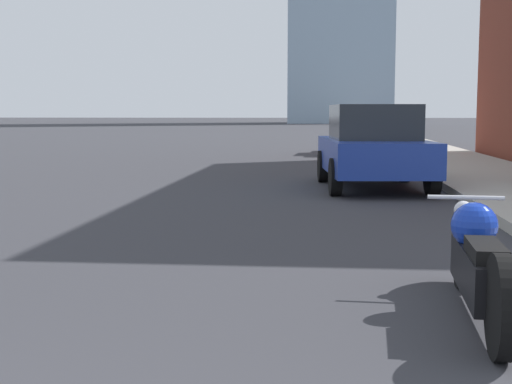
{
  "coord_description": "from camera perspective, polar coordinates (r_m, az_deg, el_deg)",
  "views": [
    {
      "loc": [
        2.17,
        -1.35,
        1.49
      ],
      "look_at": [
        1.51,
        5.41,
        0.73
      ],
      "focal_mm": 50.0,
      "sensor_mm": 36.0,
      "label": 1
    }
  ],
  "objects": [
    {
      "name": "sidewalk",
      "position": [
        41.54,
        10.66,
        4.32
      ],
      "size": [
        2.84,
        240.0,
        0.15
      ],
      "color": "#9E998E",
      "rests_on": "ground_plane"
    },
    {
      "name": "motorcycle",
      "position": [
        5.49,
        17.31,
        -5.32
      ],
      "size": [
        0.62,
        2.47,
        0.81
      ],
      "rotation": [
        0.0,
        0.0,
        -0.06
      ],
      "color": "black",
      "rests_on": "ground_plane"
    },
    {
      "name": "parked_car_blue",
      "position": [
        14.19,
        9.37,
        3.61
      ],
      "size": [
        2.23,
        4.24,
        1.64
      ],
      "rotation": [
        0.0,
        0.0,
        0.09
      ],
      "color": "#1E3899",
      "rests_on": "ground_plane"
    },
    {
      "name": "parked_car_red",
      "position": [
        26.37,
        8.21,
        4.81
      ],
      "size": [
        2.12,
        4.23,
        1.56
      ],
      "rotation": [
        0.0,
        0.0,
        -0.06
      ],
      "color": "red",
      "rests_on": "ground_plane"
    }
  ]
}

